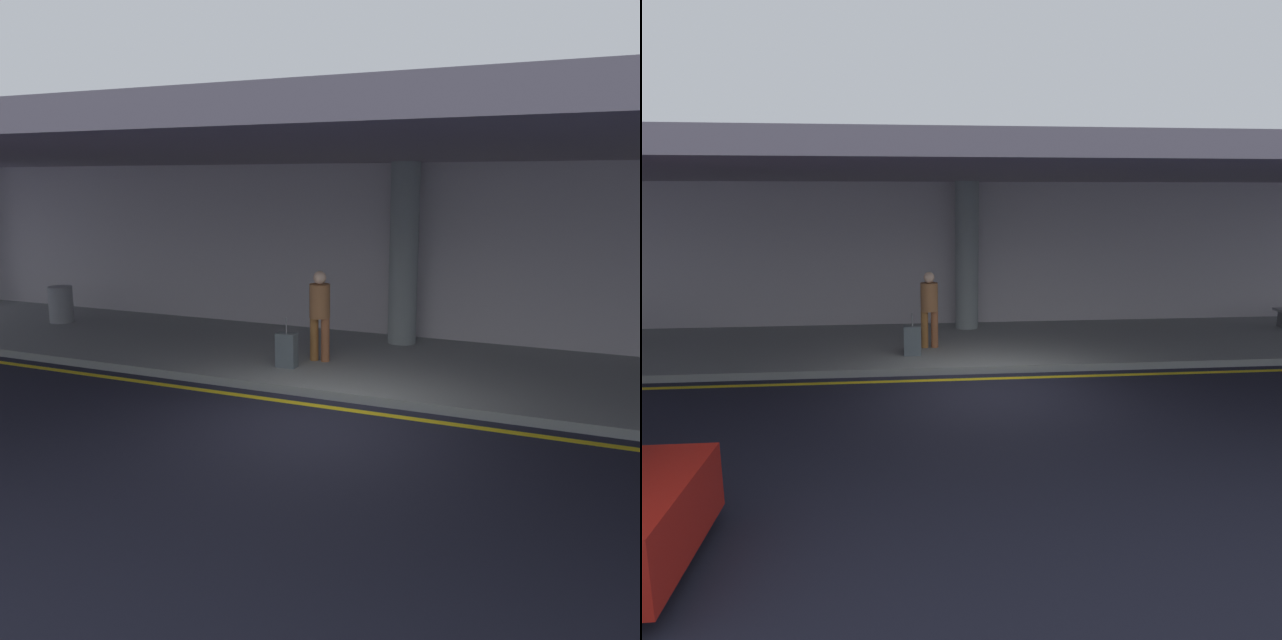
{
  "view_description": "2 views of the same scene",
  "coord_description": "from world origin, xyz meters",
  "views": [
    {
      "loc": [
        3.45,
        -8.27,
        3.4
      ],
      "look_at": [
        -0.64,
        1.69,
        1.14
      ],
      "focal_mm": 36.83,
      "sensor_mm": 36.0,
      "label": 1
    },
    {
      "loc": [
        -1.52,
        -10.04,
        3.4
      ],
      "look_at": [
        -0.4,
        1.66,
        0.96
      ],
      "focal_mm": 33.08,
      "sensor_mm": 36.0,
      "label": 2
    }
  ],
  "objects": [
    {
      "name": "trash_bin_steel",
      "position": [
        -8.02,
        3.52,
        0.57
      ],
      "size": [
        0.56,
        0.56,
        0.85
      ],
      "primitive_type": "cylinder",
      "color": "gray",
      "rests_on": "sidewalk"
    },
    {
      "name": "ground_plane",
      "position": [
        0.0,
        0.0,
        0.0
      ],
      "size": [
        60.0,
        60.0,
        0.0
      ],
      "primitive_type": "plane",
      "color": "#1E1F2D"
    },
    {
      "name": "suitcase_upright_primary",
      "position": [
        -1.42,
        2.02,
        0.46
      ],
      "size": [
        0.36,
        0.22,
        0.9
      ],
      "rotation": [
        0.0,
        0.0,
        -0.03
      ],
      "color": "#515B61",
      "rests_on": "sidewalk"
    },
    {
      "name": "lane_stripe_yellow",
      "position": [
        0.0,
        0.68,
        0.0
      ],
      "size": [
        26.0,
        0.14,
        0.01
      ],
      "primitive_type": "cube",
      "color": "yellow",
      "rests_on": "ground"
    },
    {
      "name": "traveler_with_luggage",
      "position": [
        -1.03,
        2.64,
        1.11
      ],
      "size": [
        0.38,
        0.38,
        1.68
      ],
      "rotation": [
        0.0,
        0.0,
        0.93
      ],
      "color": "#945C2C",
      "rests_on": "sidewalk"
    },
    {
      "name": "ceiling_overhang",
      "position": [
        0.0,
        2.6,
        3.95
      ],
      "size": [
        28.0,
        13.2,
        0.3
      ],
      "primitive_type": "cube",
      "color": "gray",
      "rests_on": "support_column_far_left"
    },
    {
      "name": "support_column_left_mid",
      "position": [
        0.0,
        4.6,
        1.97
      ],
      "size": [
        0.58,
        0.58,
        3.65
      ],
      "primitive_type": "cylinder",
      "color": "gray",
      "rests_on": "sidewalk"
    },
    {
      "name": "terminal_back_wall",
      "position": [
        0.0,
        5.35,
        1.9
      ],
      "size": [
        26.0,
        0.3,
        3.8
      ],
      "primitive_type": "cube",
      "color": "#B9B2B8",
      "rests_on": "ground"
    },
    {
      "name": "sidewalk",
      "position": [
        0.0,
        3.1,
        0.07
      ],
      "size": [
        26.0,
        4.2,
        0.15
      ],
      "primitive_type": "cube",
      "color": "gray",
      "rests_on": "ground"
    }
  ]
}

